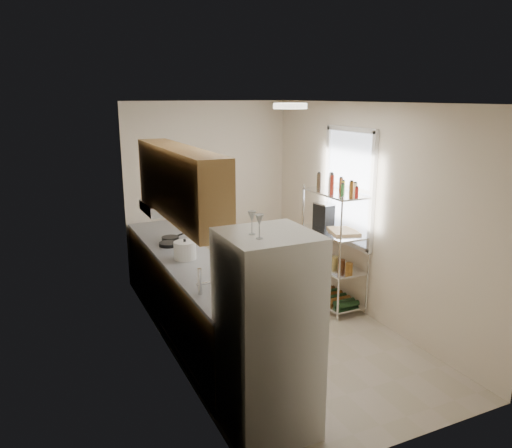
% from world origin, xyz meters
% --- Properties ---
extents(room, '(2.52, 4.42, 2.62)m').
position_xyz_m(room, '(0.00, 0.00, 1.30)').
color(room, '#B0A28F').
rests_on(room, ground).
extents(counter_run, '(0.63, 3.51, 0.90)m').
position_xyz_m(counter_run, '(-0.92, 0.44, 0.45)').
color(counter_run, '#9F7A43').
rests_on(counter_run, ground).
extents(upper_cabinets, '(0.33, 2.20, 0.72)m').
position_xyz_m(upper_cabinets, '(-1.05, 0.10, 1.81)').
color(upper_cabinets, '#9F7A43').
rests_on(upper_cabinets, room).
extents(range_hood, '(0.50, 0.60, 0.12)m').
position_xyz_m(range_hood, '(-1.00, 0.90, 1.39)').
color(range_hood, '#B7BABC').
rests_on(range_hood, room).
extents(window, '(0.06, 1.00, 1.46)m').
position_xyz_m(window, '(1.23, 0.35, 1.55)').
color(window, white).
rests_on(window, room).
extents(bakers_rack, '(0.45, 0.90, 1.73)m').
position_xyz_m(bakers_rack, '(1.00, 0.30, 1.11)').
color(bakers_rack, silver).
rests_on(bakers_rack, ground).
extents(ceiling_dome, '(0.34, 0.34, 0.05)m').
position_xyz_m(ceiling_dome, '(0.00, -0.30, 2.57)').
color(ceiling_dome, white).
rests_on(ceiling_dome, room).
extents(refrigerator, '(0.69, 0.69, 1.67)m').
position_xyz_m(refrigerator, '(-0.87, -1.57, 0.84)').
color(refrigerator, silver).
rests_on(refrigerator, ground).
extents(wine_glass_a, '(0.06, 0.06, 0.18)m').
position_xyz_m(wine_glass_a, '(-0.99, -1.55, 1.76)').
color(wine_glass_a, silver).
rests_on(wine_glass_a, refrigerator).
extents(wine_glass_b, '(0.06, 0.06, 0.18)m').
position_xyz_m(wine_glass_b, '(-0.99, -1.68, 1.76)').
color(wine_glass_b, silver).
rests_on(wine_glass_b, refrigerator).
extents(rice_cooker, '(0.25, 0.25, 0.20)m').
position_xyz_m(rice_cooker, '(-0.95, 0.35, 1.00)').
color(rice_cooker, silver).
rests_on(rice_cooker, counter_run).
extents(frying_pan_large, '(0.29, 0.29, 0.04)m').
position_xyz_m(frying_pan_large, '(-0.98, 0.92, 0.92)').
color(frying_pan_large, black).
rests_on(frying_pan_large, counter_run).
extents(frying_pan_small, '(0.30, 0.30, 0.04)m').
position_xyz_m(frying_pan_small, '(-0.90, 1.15, 0.92)').
color(frying_pan_small, black).
rests_on(frying_pan_small, counter_run).
extents(cutting_board, '(0.43, 0.49, 0.03)m').
position_xyz_m(cutting_board, '(1.07, 0.20, 1.03)').
color(cutting_board, tan).
rests_on(cutting_board, bakers_rack).
extents(espresso_machine, '(0.20, 0.28, 0.30)m').
position_xyz_m(espresso_machine, '(1.04, 0.63, 1.16)').
color(espresso_machine, black).
rests_on(espresso_machine, bakers_rack).
extents(storage_bag, '(0.13, 0.15, 0.15)m').
position_xyz_m(storage_bag, '(0.88, 0.63, 0.64)').
color(storage_bag, '#A92014').
rests_on(storage_bag, bakers_rack).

